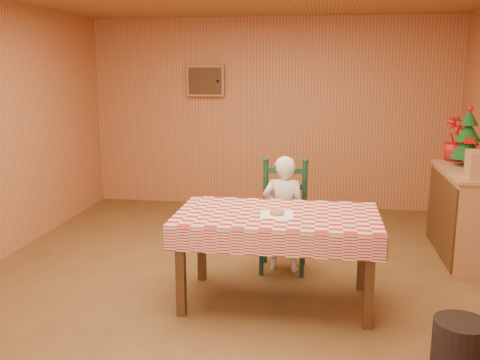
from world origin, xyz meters
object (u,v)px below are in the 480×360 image
object	(u,v)px
ladder_chair	(284,218)
christmas_tree	(468,139)
shelf_unit	(467,215)
storage_bin	(460,347)
seated_child	(283,214)
dining_table	(277,223)

from	to	relation	value
ladder_chair	christmas_tree	world-z (taller)	christmas_tree
ladder_chair	shelf_unit	size ratio (longest dim) A/B	0.87
storage_bin	christmas_tree	bearing A→B (deg)	76.91
christmas_tree	seated_child	bearing A→B (deg)	-155.46
ladder_chair	storage_bin	xyz separation A→B (m)	(1.26, -1.67, -0.33)
seated_child	christmas_tree	distance (m)	2.11
christmas_tree	storage_bin	world-z (taller)	christmas_tree
dining_table	shelf_unit	bearing A→B (deg)	35.86
shelf_unit	storage_bin	xyz separation A→B (m)	(-0.56, -2.20, -0.29)
seated_child	storage_bin	xyz separation A→B (m)	(1.26, -1.62, -0.39)
shelf_unit	ladder_chair	bearing A→B (deg)	-163.83
seated_child	storage_bin	size ratio (longest dim) A/B	3.19
ladder_chair	storage_bin	bearing A→B (deg)	-53.12
christmas_tree	storage_bin	xyz separation A→B (m)	(-0.57, -2.45, -1.03)
dining_table	storage_bin	xyz separation A→B (m)	(1.26, -0.89, -0.51)
seated_child	shelf_unit	size ratio (longest dim) A/B	0.91
dining_table	ladder_chair	size ratio (longest dim) A/B	1.53
dining_table	seated_child	xyz separation A→B (m)	(-0.00, 0.73, -0.13)
ladder_chair	shelf_unit	xyz separation A→B (m)	(1.82, 0.53, -0.04)
dining_table	storage_bin	bearing A→B (deg)	-35.23
shelf_unit	christmas_tree	xyz separation A→B (m)	(0.01, 0.25, 0.74)
seated_child	christmas_tree	bearing A→B (deg)	-155.46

